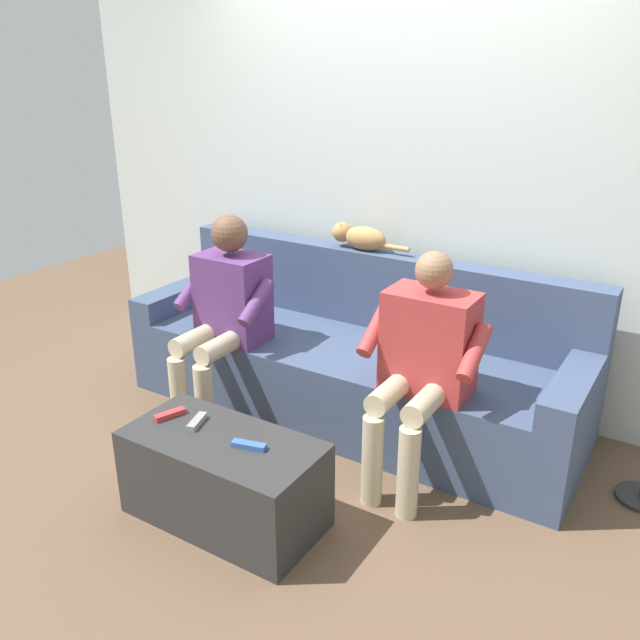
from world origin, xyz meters
The scene contains 10 objects.
ground_plane centered at (0.00, 0.60, 0.00)m, with size 8.00×8.00×0.00m, color brown.
back_wall centered at (0.00, -0.63, 1.26)m, with size 4.67×0.06×2.53m, color silver.
couch centered at (0.00, -0.13, 0.30)m, with size 2.60×0.83×0.90m.
coffee_table centered at (0.00, 1.03, 0.21)m, with size 0.88×0.44×0.41m.
person_left_seated centered at (-0.59, 0.28, 0.65)m, with size 0.57×0.55×1.14m.
person_right_seated centered at (0.59, 0.28, 0.66)m, with size 0.53×0.56×1.16m.
cat_on_backrest centered at (0.13, -0.42, 0.97)m, with size 0.50×0.13×0.15m.
remote_blue centered at (-0.14, 1.03, 0.42)m, with size 0.15×0.04×0.02m, color #3860B7.
remote_red centered at (0.32, 1.02, 0.43)m, with size 0.15×0.04×0.03m, color #B73333.
remote_gray centered at (0.17, 1.00, 0.43)m, with size 0.14×0.04×0.03m, color gray.
Camera 1 is at (-1.66, 2.90, 1.94)m, focal length 37.17 mm.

